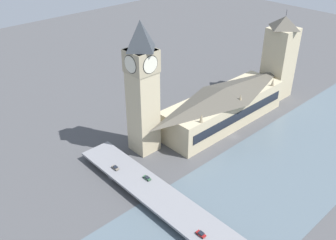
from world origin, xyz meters
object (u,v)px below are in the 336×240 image
Objects in this scene: clock_tower at (142,85)px; parliament_hall at (224,105)px; victoria_tower at (279,58)px; car_northbound_lead at (147,178)px; road_bridge at (200,228)px; car_southbound_lead at (201,234)px; car_southbound_mid at (115,168)px.

parliament_hall is at bearing -101.72° from clock_tower.
parliament_hall is 1.45× the size of victoria_tower.
victoria_tower reaches higher than car_northbound_lead.
clock_tower is at bearing 84.22° from victoria_tower.
road_bridge is at bearing 111.45° from victoria_tower.
clock_tower is at bearing -21.47° from car_southbound_lead.
clock_tower is at bearing -71.38° from car_southbound_mid.
parliament_hall reaches higher than car_northbound_lead.
clock_tower is (10.98, 52.93, 26.66)m from parliament_hall.
car_southbound_mid is (53.53, 3.07, 1.54)m from road_bridge.
parliament_hall is 20.04× the size of car_northbound_lead.
car_southbound_mid is (-8.61, 25.55, -33.23)m from clock_tower.
clock_tower reaches higher than road_bridge.
victoria_tower reaches higher than car_southbound_lead.
clock_tower is 0.46× the size of road_bridge.
car_southbound_lead is (-3.46, 3.33, 1.59)m from road_bridge.
clock_tower is 77.91m from car_southbound_lead.
parliament_hall is 57.22m from victoria_tower.
car_southbound_lead is 0.98× the size of car_southbound_mid.
clock_tower is 16.62× the size of car_northbound_lead.
car_southbound_lead is at bearing 136.13° from road_bridge.
parliament_hall reaches higher than road_bridge.
car_southbound_lead is 56.99m from car_southbound_mid.
victoria_tower reaches higher than parliament_hall.
victoria_tower reaches higher than car_southbound_mid.
clock_tower reaches higher than car_southbound_lead.
clock_tower is 109.00m from victoria_tower.
clock_tower reaches higher than car_southbound_mid.
clock_tower is at bearing -37.50° from car_northbound_lead.
clock_tower is 74.67m from road_bridge.
parliament_hall reaches higher than car_southbound_mid.
car_northbound_lead is at bearing 101.04° from parliament_hall.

